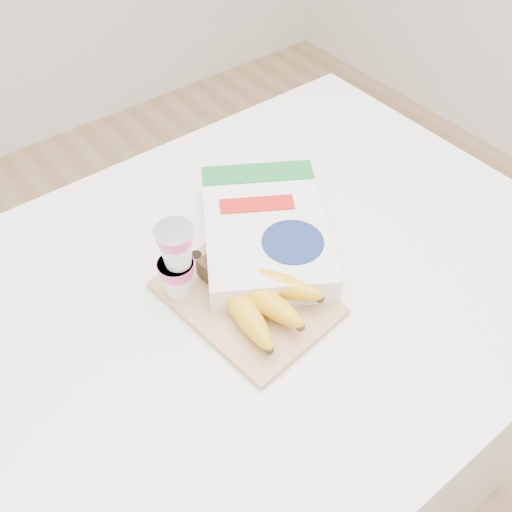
# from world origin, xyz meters

# --- Properties ---
(room) EXTENTS (4.00, 4.00, 4.00)m
(room) POSITION_xyz_m (0.00, 0.00, 1.35)
(room) COLOR tan
(room) RESTS_ON ground
(table) EXTENTS (1.25, 0.84, 0.94)m
(table) POSITION_xyz_m (0.00, 0.00, 0.47)
(table) COLOR white
(table) RESTS_ON ground
(cutting_board) EXTENTS (0.23, 0.29, 0.01)m
(cutting_board) POSITION_xyz_m (0.02, -0.03, 0.95)
(cutting_board) COLOR tan
(cutting_board) RESTS_ON table
(bananas) EXTENTS (0.15, 0.21, 0.07)m
(bananas) POSITION_xyz_m (0.02, -0.05, 0.98)
(bananas) COLOR #382816
(bananas) RESTS_ON cutting_board
(yogurt_stack) EXTENTS (0.06, 0.06, 0.14)m
(yogurt_stack) POSITION_xyz_m (-0.05, 0.04, 1.03)
(yogurt_stack) COLOR white
(yogurt_stack) RESTS_ON cutting_board
(cereal_box) EXTENTS (0.33, 0.36, 0.07)m
(cereal_box) POSITION_xyz_m (0.13, 0.05, 0.97)
(cereal_box) COLOR white
(cereal_box) RESTS_ON table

